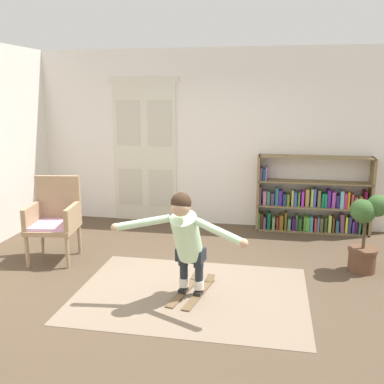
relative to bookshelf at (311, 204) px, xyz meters
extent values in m
plane|color=#4E3E2D|center=(-1.63, -2.39, -0.46)|extent=(7.20, 7.20, 0.00)
cube|color=white|center=(-1.63, 0.21, 0.99)|extent=(6.00, 0.10, 2.90)
cube|color=beige|center=(-3.06, 0.15, 0.72)|extent=(0.55, 0.04, 2.35)
cube|color=beige|center=(-3.06, 0.13, 1.23)|extent=(0.41, 0.01, 0.76)
cube|color=beige|center=(-3.06, 0.13, 0.13)|extent=(0.41, 0.01, 0.64)
cube|color=beige|center=(-2.51, 0.15, 0.72)|extent=(0.55, 0.04, 2.35)
cube|color=beige|center=(-2.51, 0.13, 1.23)|extent=(0.41, 0.01, 0.76)
cube|color=beige|center=(-2.51, 0.13, 0.13)|extent=(0.41, 0.01, 0.64)
cube|color=beige|center=(-2.79, 0.15, 1.94)|extent=(1.22, 0.04, 0.10)
cube|color=#806D5A|center=(-1.46, -2.60, -0.45)|extent=(2.55, 1.88, 0.01)
cube|color=olive|center=(-0.84, 0.00, 0.15)|extent=(0.04, 0.30, 1.22)
cube|color=olive|center=(0.90, 0.00, 0.15)|extent=(0.04, 0.30, 1.22)
cube|color=olive|center=(0.03, 0.00, -0.45)|extent=(1.74, 0.30, 0.02)
cube|color=olive|center=(0.03, 0.00, -0.05)|extent=(1.74, 0.30, 0.02)
cube|color=olive|center=(0.03, 0.00, 0.35)|extent=(1.74, 0.30, 0.02)
cube|color=olive|center=(0.03, 0.00, 0.76)|extent=(1.74, 0.30, 0.02)
cube|color=#599A51|center=(-0.81, 0.01, -0.31)|extent=(0.03, 0.21, 0.25)
cube|color=#4F350F|center=(-0.77, 0.00, -0.31)|extent=(0.04, 0.15, 0.25)
cube|color=#5D457B|center=(-0.72, -0.02, -0.34)|extent=(0.04, 0.22, 0.19)
cube|color=#0E5C33|center=(-0.65, -0.01, -0.30)|extent=(0.05, 0.20, 0.27)
cube|color=#66824B|center=(-0.58, -0.02, -0.33)|extent=(0.04, 0.22, 0.21)
cube|color=maroon|center=(-0.51, -0.02, -0.34)|extent=(0.05, 0.17, 0.19)
cube|color=brown|center=(-0.45, -0.01, -0.32)|extent=(0.06, 0.22, 0.24)
cube|color=brown|center=(-0.39, -0.02, -0.29)|extent=(0.03, 0.20, 0.29)
cube|color=#5B976D|center=(-0.33, 0.00, -0.35)|extent=(0.05, 0.18, 0.18)
cube|color=#3A1365|center=(-0.26, -0.02, -0.34)|extent=(0.05, 0.19, 0.19)
cube|color=#445C36|center=(-0.21, 0.02, -0.32)|extent=(0.04, 0.17, 0.24)
cube|color=#2A6227|center=(-0.16, 0.02, -0.34)|extent=(0.05, 0.18, 0.20)
cube|color=#4D8828|center=(-0.09, -0.02, -0.31)|extent=(0.03, 0.22, 0.25)
cube|color=#74D058|center=(-0.04, 0.01, -0.33)|extent=(0.06, 0.20, 0.22)
cube|color=teal|center=(0.02, -0.01, -0.32)|extent=(0.04, 0.20, 0.24)
cube|color=#CF3141|center=(0.09, 0.01, -0.33)|extent=(0.04, 0.23, 0.22)
cube|color=#578A9B|center=(0.13, 0.01, -0.33)|extent=(0.03, 0.22, 0.22)
cube|color=#4D5031|center=(0.17, -0.01, -0.32)|extent=(0.05, 0.24, 0.23)
cube|color=#44572B|center=(0.24, 0.00, -0.32)|extent=(0.04, 0.15, 0.23)
cube|color=#B4D466|center=(0.30, -0.01, -0.30)|extent=(0.05, 0.16, 0.27)
cube|color=brown|center=(0.36, 0.00, -0.31)|extent=(0.03, 0.24, 0.25)
cube|color=#336280|center=(0.42, -0.01, -0.34)|extent=(0.05, 0.16, 0.19)
cube|color=#714570|center=(0.49, 0.01, -0.29)|extent=(0.08, 0.18, 0.30)
cube|color=#CFD530|center=(0.56, 0.00, -0.31)|extent=(0.03, 0.19, 0.26)
cube|color=navy|center=(0.60, 0.01, -0.31)|extent=(0.05, 0.20, 0.26)
cube|color=#45369F|center=(0.66, 0.00, -0.34)|extent=(0.03, 0.19, 0.19)
cube|color=#531E48|center=(0.70, 0.02, -0.33)|extent=(0.05, 0.16, 0.21)
cube|color=#305B4C|center=(0.75, -0.01, -0.34)|extent=(0.03, 0.22, 0.19)
cube|color=green|center=(0.82, -0.02, -0.30)|extent=(0.05, 0.24, 0.27)
cube|color=#523545|center=(-0.81, -0.01, 0.11)|extent=(0.04, 0.22, 0.30)
cube|color=#A36191|center=(-0.74, 0.01, 0.08)|extent=(0.05, 0.20, 0.23)
cube|color=#3F7F5D|center=(-0.68, 0.01, 0.07)|extent=(0.05, 0.14, 0.21)
cube|color=#3A335D|center=(-0.61, 0.00, 0.06)|extent=(0.06, 0.18, 0.19)
cube|color=#26716C|center=(-0.54, 0.01, 0.10)|extent=(0.04, 0.17, 0.28)
cube|color=#4322A4|center=(-0.49, 0.00, 0.08)|extent=(0.05, 0.17, 0.24)
cube|color=navy|center=(-0.42, 0.00, 0.06)|extent=(0.06, 0.21, 0.19)
cube|color=#5D811D|center=(-0.36, 0.01, 0.06)|extent=(0.04, 0.20, 0.19)
cube|color=tan|center=(-0.29, 0.02, 0.09)|extent=(0.04, 0.19, 0.25)
cube|color=#28549A|center=(-0.25, 0.01, 0.08)|extent=(0.05, 0.22, 0.23)
cube|color=#67AE3C|center=(-0.19, 0.01, 0.07)|extent=(0.03, 0.17, 0.22)
cube|color=#AE30D2|center=(-0.14, 0.01, 0.08)|extent=(0.04, 0.20, 0.24)
cube|color=#B68549|center=(-0.07, 0.02, 0.10)|extent=(0.06, 0.16, 0.27)
cube|color=#92BF5D|center=(0.00, 0.00, 0.11)|extent=(0.04, 0.21, 0.29)
cube|color=#494EB8|center=(0.05, 0.01, 0.11)|extent=(0.04, 0.19, 0.29)
cube|color=#676C44|center=(0.11, -0.01, 0.10)|extent=(0.05, 0.16, 0.27)
cube|color=#167542|center=(0.17, 0.02, 0.07)|extent=(0.05, 0.22, 0.22)
cube|color=#157C4F|center=(0.22, 0.00, 0.07)|extent=(0.03, 0.21, 0.22)
cube|color=#57209F|center=(0.27, 0.02, 0.10)|extent=(0.05, 0.22, 0.28)
cube|color=purple|center=(0.34, 0.00, 0.09)|extent=(0.06, 0.15, 0.25)
cube|color=navy|center=(0.40, 0.00, 0.06)|extent=(0.06, 0.16, 0.20)
cube|color=#64B6C3|center=(0.46, -0.02, 0.10)|extent=(0.05, 0.20, 0.28)
cube|color=#B5295B|center=(0.51, 0.00, 0.09)|extent=(0.05, 0.22, 0.25)
cube|color=gold|center=(0.56, -0.02, 0.10)|extent=(0.03, 0.16, 0.26)
cube|color=#B1554E|center=(0.62, 0.02, 0.08)|extent=(0.04, 0.17, 0.23)
cube|color=#905563|center=(0.67, -0.01, 0.06)|extent=(0.04, 0.22, 0.19)
cube|color=olive|center=(0.75, -0.01, 0.06)|extent=(0.05, 0.15, 0.20)
cube|color=maroon|center=(0.81, 0.00, 0.11)|extent=(0.03, 0.23, 0.28)
cube|color=#573B65|center=(-0.80, 0.00, 0.46)|extent=(0.04, 0.22, 0.20)
cube|color=#0F595D|center=(-0.76, -0.01, 0.46)|extent=(0.03, 0.20, 0.18)
cube|color=#9658C0|center=(-0.72, 0.02, 0.47)|extent=(0.03, 0.21, 0.22)
cylinder|color=#9F825F|center=(-3.66, -2.23, -0.25)|extent=(0.06, 0.06, 0.42)
cylinder|color=#9F825F|center=(-3.15, -2.16, -0.25)|extent=(0.06, 0.06, 0.42)
cylinder|color=#9F825F|center=(-3.73, -1.72, -0.25)|extent=(0.06, 0.06, 0.42)
cylinder|color=#9F825F|center=(-3.22, -1.65, -0.25)|extent=(0.06, 0.06, 0.42)
cube|color=#9F825F|center=(-3.44, -1.94, -0.01)|extent=(0.68, 0.68, 0.06)
cube|color=#DCA5D0|center=(-3.44, -1.94, 0.04)|extent=(0.61, 0.61, 0.04)
cube|color=#9F825F|center=(-3.48, -1.67, 0.34)|extent=(0.60, 0.14, 0.60)
cube|color=#9F825F|center=(-3.71, -1.98, 0.16)|extent=(0.14, 0.56, 0.28)
cube|color=#9F825F|center=(-3.17, -1.90, 0.16)|extent=(0.14, 0.56, 0.28)
cylinder|color=brown|center=(0.52, -1.58, -0.31)|extent=(0.33, 0.33, 0.30)
cylinder|color=brown|center=(0.52, -1.58, -0.17)|extent=(0.36, 0.36, 0.04)
cylinder|color=#4C3823|center=(0.52, -1.58, 0.03)|extent=(0.04, 0.04, 0.36)
sphere|color=#325526|center=(0.47, -1.51, 0.32)|extent=(0.28, 0.28, 0.28)
sphere|color=#325526|center=(0.63, -1.63, 0.41)|extent=(0.26, 0.26, 0.26)
sphere|color=#325526|center=(0.47, -1.66, 0.34)|extent=(0.29, 0.29, 0.29)
cube|color=brown|center=(-1.55, -2.58, -0.44)|extent=(0.24, 0.82, 0.01)
cube|color=brown|center=(-1.48, -2.21, -0.41)|extent=(0.11, 0.13, 0.06)
cube|color=black|center=(-1.55, -2.60, -0.42)|extent=(0.10, 0.13, 0.04)
cube|color=brown|center=(-1.37, -2.62, -0.44)|extent=(0.24, 0.82, 0.01)
cube|color=brown|center=(-1.30, -2.24, -0.41)|extent=(0.11, 0.13, 0.06)
cube|color=black|center=(-1.38, -2.64, -0.42)|extent=(0.10, 0.13, 0.04)
cylinder|color=white|center=(-1.55, -2.58, -0.33)|extent=(0.13, 0.13, 0.10)
cylinder|color=#1F262D|center=(-1.55, -2.58, -0.13)|extent=(0.11, 0.11, 0.30)
cylinder|color=#1F262D|center=(-1.55, -2.60, -0.01)|extent=(0.13, 0.13, 0.22)
cylinder|color=white|center=(-1.37, -2.62, -0.33)|extent=(0.13, 0.13, 0.10)
cylinder|color=#1F262D|center=(-1.37, -2.62, -0.13)|extent=(0.11, 0.11, 0.30)
cylinder|color=#1F262D|center=(-1.37, -2.63, -0.01)|extent=(0.13, 0.13, 0.22)
cube|color=#1F262D|center=(-1.46, -2.62, 0.01)|extent=(0.33, 0.23, 0.14)
cylinder|color=#C1E8BA|center=(-1.48, -2.72, 0.25)|extent=(0.36, 0.52, 0.59)
sphere|color=tan|center=(-1.51, -2.89, 0.62)|extent=(0.23, 0.23, 0.20)
sphere|color=#382619|center=(-1.51, -2.88, 0.66)|extent=(0.25, 0.25, 0.21)
cylinder|color=#C1E8BA|center=(-1.93, -2.85, 0.41)|extent=(0.59, 0.17, 0.18)
sphere|color=tan|center=(-2.21, -2.89, 0.36)|extent=(0.11, 0.11, 0.09)
cylinder|color=#C1E8BA|center=(-1.11, -3.00, 0.41)|extent=(0.55, 0.36, 0.18)
sphere|color=tan|center=(-0.86, -3.14, 0.36)|extent=(0.11, 0.11, 0.09)
camera|label=1|loc=(-0.62, -7.07, 1.73)|focal=41.25mm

